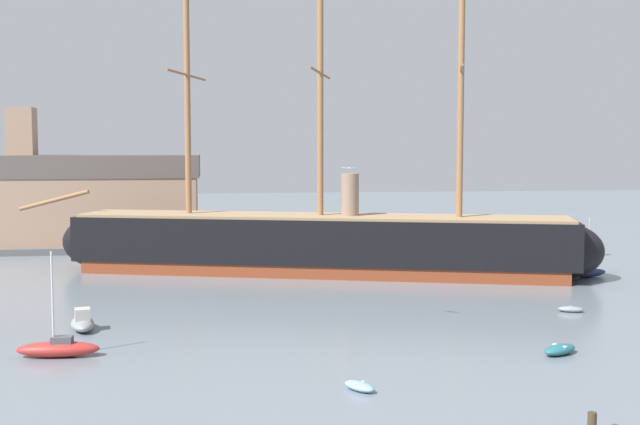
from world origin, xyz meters
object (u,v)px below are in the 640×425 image
object	(u,v)px
sailboat_mid_left	(58,348)
seagull_in_flight	(349,168)
tall_ship	(320,243)
motorboat_alongside_bow	(82,322)
dinghy_mid_right	(560,349)
sailboat_far_right	(586,272)
dockside_warehouse_left	(43,202)
dinghy_alongside_stern	(571,309)
dinghy_near_centre	(359,386)
motorboat_distant_centre	(286,258)

from	to	relation	value
sailboat_mid_left	seagull_in_flight	distance (m)	22.24
tall_ship	motorboat_alongside_bow	world-z (taller)	tall_ship
dinghy_mid_right	sailboat_far_right	world-z (taller)	sailboat_far_right
sailboat_mid_left	dockside_warehouse_left	distance (m)	55.02
dinghy_alongside_stern	dinghy_near_centre	bearing A→B (deg)	-138.86
tall_ship	dinghy_mid_right	distance (m)	35.10
tall_ship	dinghy_alongside_stern	world-z (taller)	tall_ship
motorboat_alongside_bow	dinghy_mid_right	bearing A→B (deg)	-19.47
tall_ship	sailboat_mid_left	world-z (taller)	tall_ship
dinghy_near_centre	tall_ship	bearing A→B (deg)	85.29
dinghy_mid_right	dinghy_alongside_stern	world-z (taller)	dinghy_mid_right
tall_ship	sailboat_far_right	bearing A→B (deg)	-12.36
motorboat_alongside_bow	dockside_warehouse_left	distance (m)	48.16
dinghy_near_centre	sailboat_far_right	distance (m)	44.21
sailboat_mid_left	dinghy_mid_right	bearing A→B (deg)	-6.73
tall_ship	motorboat_alongside_bow	bearing A→B (deg)	-131.66
dinghy_alongside_stern	seagull_in_flight	distance (m)	21.98
sailboat_mid_left	sailboat_far_right	world-z (taller)	sailboat_mid_left
dinghy_near_centre	sailboat_mid_left	xyz separation A→B (m)	(-17.17, 9.22, 0.31)
dinghy_mid_right	dockside_warehouse_left	size ratio (longest dim) A/B	0.07
dinghy_mid_right	seagull_in_flight	bearing A→B (deg)	146.75
motorboat_distant_centre	dinghy_alongside_stern	bearing A→B (deg)	-56.27
sailboat_far_right	dockside_warehouse_left	world-z (taller)	dockside_warehouse_left
motorboat_distant_centre	motorboat_alongside_bow	bearing A→B (deg)	-119.43
sailboat_mid_left	dockside_warehouse_left	size ratio (longest dim) A/B	0.16
sailboat_far_right	motorboat_distant_centre	world-z (taller)	sailboat_far_right
tall_ship	motorboat_distant_centre	size ratio (longest dim) A/B	17.18
tall_ship	seagull_in_flight	distance (m)	26.82
dinghy_alongside_stern	tall_ship	bearing A→B (deg)	128.48
motorboat_distant_centre	tall_ship	bearing A→B (deg)	-71.48
motorboat_alongside_bow	seagull_in_flight	world-z (taller)	seagull_in_flight
sailboat_mid_left	dockside_warehouse_left	bearing A→B (deg)	102.29
dinghy_near_centre	seagull_in_flight	size ratio (longest dim) A/B	2.19
dinghy_mid_right	seagull_in_flight	distance (m)	18.21
dockside_warehouse_left	tall_ship	bearing A→B (deg)	-36.61
motorboat_alongside_bow	motorboat_distant_centre	world-z (taller)	motorboat_alongside_bow
sailboat_far_right	motorboat_distant_centre	bearing A→B (deg)	154.23
sailboat_mid_left	dockside_warehouse_left	xyz separation A→B (m)	(-11.65, 53.49, 5.45)
dinghy_mid_right	dinghy_near_centre	bearing A→B (deg)	-157.97
dinghy_near_centre	sailboat_far_right	xyz separation A→B (m)	(29.15, 33.23, 0.26)
tall_ship	dinghy_near_centre	xyz separation A→B (m)	(-3.21, -38.92, -2.94)
sailboat_far_right	seagull_in_flight	size ratio (longest dim) A/B	5.99
dinghy_near_centre	dinghy_mid_right	world-z (taller)	dinghy_mid_right
dinghy_near_centre	dockside_warehouse_left	world-z (taller)	dockside_warehouse_left
dockside_warehouse_left	seagull_in_flight	distance (m)	58.22
sailboat_mid_left	seagull_in_flight	xyz separation A→B (m)	(18.90, 4.24, 10.93)
tall_ship	sailboat_mid_left	bearing A→B (deg)	-124.45
dinghy_alongside_stern	motorboat_distant_centre	world-z (taller)	motorboat_distant_centre
seagull_in_flight	sailboat_mid_left	bearing A→B (deg)	-167.36
dinghy_near_centre	motorboat_distant_centre	size ratio (longest dim) A/B	0.63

